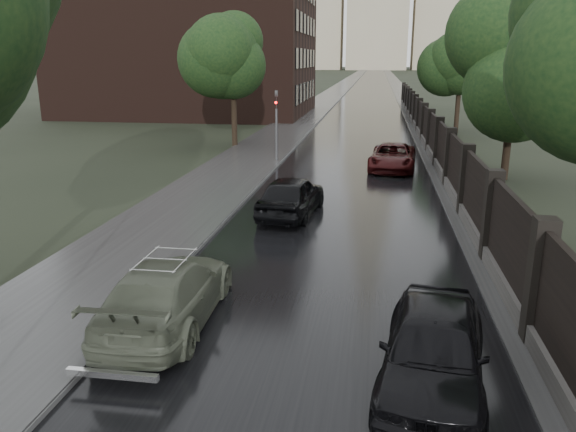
# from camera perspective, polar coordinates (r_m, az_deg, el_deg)

# --- Properties ---
(road) EXTENTS (8.00, 420.00, 0.02)m
(road) POSITION_cam_1_polar(r_m,az_deg,el_deg) (196.27, 8.74, 13.89)
(road) COLOR black
(road) RESTS_ON ground
(sidewalk_left) EXTENTS (4.00, 420.00, 0.16)m
(sidewalk_left) POSITION_cam_1_polar(r_m,az_deg,el_deg) (196.39, 6.94, 13.97)
(sidewalk_left) COLOR #2D2D2D
(sidewalk_left) RESTS_ON ground
(verge_right) EXTENTS (3.00, 420.00, 0.08)m
(verge_right) POSITION_cam_1_polar(r_m,az_deg,el_deg) (196.31, 10.39, 13.82)
(verge_right) COLOR #2D2D2D
(verge_right) RESTS_ON ground
(fence_right) EXTENTS (0.45, 75.72, 2.70)m
(fence_right) POSITION_cam_1_polar(r_m,az_deg,el_deg) (38.63, 13.96, 8.29)
(fence_right) COLOR #383533
(fence_right) RESTS_ON ground
(tree_left_far) EXTENTS (4.25, 4.25, 7.39)m
(tree_left_far) POSITION_cam_1_polar(r_m,az_deg,el_deg) (37.34, -5.62, 14.94)
(tree_left_far) COLOR black
(tree_left_far) RESTS_ON ground
(tree_right_b) EXTENTS (4.08, 4.08, 7.01)m
(tree_right_b) POSITION_cam_1_polar(r_m,az_deg,el_deg) (28.89, 22.03, 13.12)
(tree_right_b) COLOR black
(tree_right_b) RESTS_ON ground
(tree_right_c) EXTENTS (4.08, 4.08, 7.01)m
(tree_right_c) POSITION_cam_1_polar(r_m,az_deg,el_deg) (46.62, 17.13, 14.13)
(tree_right_c) COLOR black
(tree_right_c) RESTS_ON ground
(traffic_light) EXTENTS (0.16, 0.32, 4.00)m
(traffic_light) POSITION_cam_1_polar(r_m,az_deg,el_deg) (31.83, -1.18, 9.76)
(traffic_light) COLOR #59595E
(traffic_light) RESTS_ON ground
(brick_building) EXTENTS (24.00, 18.00, 20.00)m
(brick_building) POSITION_cam_1_polar(r_m,az_deg,el_deg) (61.42, -9.98, 19.51)
(brick_building) COLOR black
(brick_building) RESTS_ON ground
(volga_sedan) EXTENTS (2.21, 5.11, 1.47)m
(volga_sedan) POSITION_cam_1_polar(r_m,az_deg,el_deg) (12.76, -12.19, -7.59)
(volga_sedan) COLOR #505645
(volga_sedan) RESTS_ON ground
(hatchback_left) EXTENTS (2.31, 4.71, 1.55)m
(hatchback_left) POSITION_cam_1_polar(r_m,az_deg,el_deg) (20.93, 0.34, 2.09)
(hatchback_left) COLOR black
(hatchback_left) RESTS_ON ground
(car_right_near) EXTENTS (2.38, 4.66, 1.52)m
(car_right_near) POSITION_cam_1_polar(r_m,az_deg,el_deg) (10.50, 14.56, -12.93)
(car_right_near) COLOR black
(car_right_near) RESTS_ON ground
(car_right_far) EXTENTS (2.69, 5.13, 1.38)m
(car_right_far) POSITION_cam_1_polar(r_m,az_deg,el_deg) (30.25, 10.58, 5.91)
(car_right_far) COLOR #330B0C
(car_right_far) RESTS_ON ground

